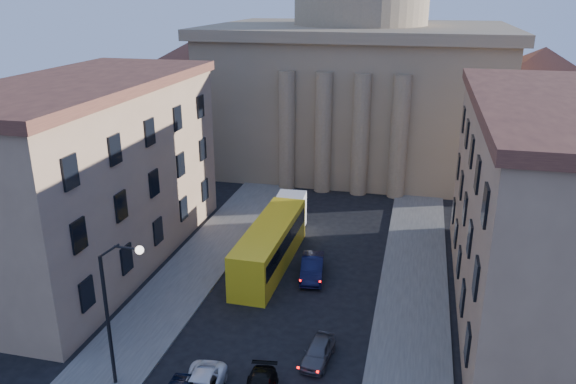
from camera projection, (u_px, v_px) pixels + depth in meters
The scene contains 10 objects.
sidewalk_left at pixel (174, 293), 40.91m from camera, with size 5.00×60.00×0.15m, color #514E4A.
sidewalk_right at pixel (411, 324), 37.18m from camera, with size 5.00×60.00×0.15m, color #514E4A.
church at pixel (358, 68), 69.34m from camera, with size 68.02×28.76×36.60m.
building_left at pixel (88, 173), 43.95m from camera, with size 11.60×26.60×14.70m.
building_right at pixel (555, 210), 36.49m from camera, with size 11.60×26.60×14.70m.
street_lamp at pixel (115, 303), 29.66m from camera, with size 2.62×0.44×8.83m.
car_right_far at pixel (318, 351), 33.41m from camera, with size 1.46×3.64×1.24m, color #4D4C51.
car_right_distant at pixel (312, 267), 43.18m from camera, with size 1.66×4.76×1.57m, color black.
city_bus at pixel (270, 244), 44.50m from camera, with size 3.12×12.61×3.54m.
box_truck at pixel (288, 220), 49.93m from camera, with size 2.79×6.38×3.43m.
Camera 1 is at (8.00, -15.06, 20.86)m, focal length 35.00 mm.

